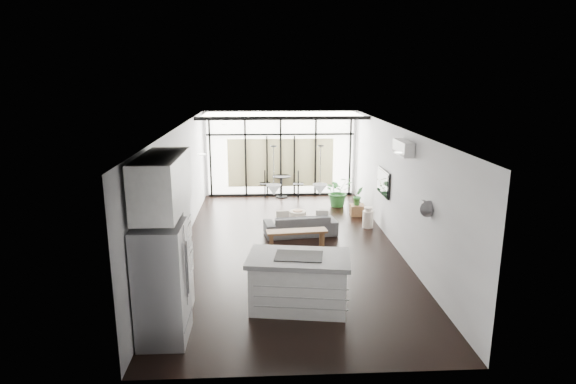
{
  "coord_description": "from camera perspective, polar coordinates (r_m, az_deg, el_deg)",
  "views": [
    {
      "loc": [
        -0.58,
        -10.71,
        3.97
      ],
      "look_at": [
        0.0,
        0.3,
        1.25
      ],
      "focal_mm": 30.0,
      "sensor_mm": 36.0,
      "label": 1
    }
  ],
  "objects": [
    {
      "name": "milk_can",
      "position": [
        12.89,
        9.46,
        -2.97
      ],
      "size": [
        0.3,
        0.3,
        0.56
      ],
      "primitive_type": "cylinder",
      "rotation": [
        0.0,
        0.0,
        0.05
      ],
      "color": "silver",
      "rests_on": "floor"
    },
    {
      "name": "pouf",
      "position": [
        13.01,
        1.15,
        -3.06
      ],
      "size": [
        0.52,
        0.52,
        0.37
      ],
      "primitive_type": "cylinder",
      "rotation": [
        0.0,
        0.0,
        0.13
      ],
      "color": "beige",
      "rests_on": "floor"
    },
    {
      "name": "plant_crate",
      "position": [
        13.93,
        8.26,
        -1.05
      ],
      "size": [
        0.44,
        0.6,
        0.24
      ],
      "primitive_type": "imported",
      "rotation": [
        0.0,
        0.0,
        0.3
      ],
      "color": "#2B6B2D",
      "rests_on": "crate"
    },
    {
      "name": "tv",
      "position": [
        12.39,
        11.26,
        1.14
      ],
      "size": [
        0.05,
        1.1,
        0.65
      ],
      "primitive_type": "cube",
      "color": "black",
      "rests_on": "wall_right"
    },
    {
      "name": "console_bench",
      "position": [
        11.22,
        1.05,
        -5.66
      ],
      "size": [
        1.43,
        0.49,
        0.45
      ],
      "primitive_type": "cube",
      "rotation": [
        0.0,
        0.0,
        0.11
      ],
      "color": "brown",
      "rests_on": "floor"
    },
    {
      "name": "sofa",
      "position": [
        12.15,
        1.49,
        -3.48
      ],
      "size": [
        1.86,
        0.78,
        0.71
      ],
      "primitive_type": "imported",
      "rotation": [
        0.0,
        0.0,
        3.28
      ],
      "color": "#4C4C4F",
      "rests_on": "floor"
    },
    {
      "name": "pendant_left",
      "position": [
        8.3,
        -1.69,
        0.25
      ],
      "size": [
        0.26,
        0.26,
        0.18
      ],
      "primitive_type": "cone",
      "color": "white",
      "rests_on": "ceiling"
    },
    {
      "name": "skylight",
      "position": [
        14.77,
        -0.76,
        9.2
      ],
      "size": [
        4.7,
        1.9,
        0.06
      ],
      "primitive_type": "cube",
      "color": "white",
      "rests_on": "ceiling"
    },
    {
      "name": "floor",
      "position": [
        11.44,
        0.08,
        -6.45
      ],
      "size": [
        5.0,
        10.0,
        0.0
      ],
      "primitive_type": "cube",
      "color": "black",
      "rests_on": "ground"
    },
    {
      "name": "upper_cabinets",
      "position": [
        7.55,
        -14.71,
        0.99
      ],
      "size": [
        0.62,
        1.75,
        0.86
      ],
      "primitive_type": "cube",
      "color": "white",
      "rests_on": "wall_left"
    },
    {
      "name": "appliance_column",
      "position": [
        8.29,
        -13.91,
        -5.79
      ],
      "size": [
        0.64,
        0.67,
        2.49
      ],
      "primitive_type": "cube",
      "color": "white",
      "rests_on": "floor"
    },
    {
      "name": "ac_unit",
      "position": [
        10.46,
        13.52,
        5.11
      ],
      "size": [
        0.22,
        0.9,
        0.3
      ],
      "primitive_type": "cube",
      "color": "white",
      "rests_on": "wall_right"
    },
    {
      "name": "wall_left",
      "position": [
        11.18,
        -12.82,
        0.22
      ],
      "size": [
        0.02,
        10.0,
        2.8
      ],
      "primitive_type": "cube",
      "color": "silver",
      "rests_on": "ground"
    },
    {
      "name": "framed_art",
      "position": [
        10.67,
        -13.14,
        0.37
      ],
      "size": [
        0.04,
        0.7,
        0.9
      ],
      "primitive_type": "cube",
      "color": "black",
      "rests_on": "wall_left"
    },
    {
      "name": "bistro_set",
      "position": [
        15.82,
        -0.77,
        0.59
      ],
      "size": [
        1.48,
        0.73,
        0.68
      ],
      "primitive_type": "cube",
      "rotation": [
        0.0,
        0.0,
        -0.12
      ],
      "color": "black",
      "rests_on": "floor"
    },
    {
      "name": "ceiling",
      "position": [
        10.79,
        0.08,
        7.63
      ],
      "size": [
        5.0,
        10.0,
        0.0
      ],
      "primitive_type": "cube",
      "color": "white",
      "rests_on": "ground"
    },
    {
      "name": "fridge",
      "position": [
        7.58,
        -14.68,
        -10.43
      ],
      "size": [
        0.71,
        0.88,
        1.83
      ],
      "primitive_type": "cube",
      "color": "#A1A1A6",
      "rests_on": "floor"
    },
    {
      "name": "wall_right",
      "position": [
        11.44,
        12.69,
        0.53
      ],
      "size": [
        0.02,
        10.0,
        2.8
      ],
      "primitive_type": "cube",
      "color": "silver",
      "rests_on": "ground"
    },
    {
      "name": "neighbour_building",
      "position": [
        15.93,
        -0.88,
        3.48
      ],
      "size": [
        3.5,
        0.02,
        1.6
      ],
      "primitive_type": "cube",
      "color": "beige",
      "rests_on": "ground"
    },
    {
      "name": "wall_front",
      "position": [
        6.29,
        2.58,
        -10.29
      ],
      "size": [
        5.0,
        0.02,
        2.8
      ],
      "primitive_type": "cube",
      "color": "silver",
      "rests_on": "ground"
    },
    {
      "name": "glazing",
      "position": [
        15.81,
        -0.87,
        4.51
      ],
      "size": [
        5.0,
        0.2,
        2.8
      ],
      "primitive_type": "cube",
      "color": "black",
      "rests_on": "ground"
    },
    {
      "name": "wall_back",
      "position": [
        15.93,
        -0.89,
        4.58
      ],
      "size": [
        5.0,
        0.02,
        2.8
      ],
      "primitive_type": "cube",
      "color": "silver",
      "rests_on": "ground"
    },
    {
      "name": "island",
      "position": [
        8.44,
        1.28,
        -10.63
      ],
      "size": [
        1.87,
        1.28,
        0.95
      ],
      "primitive_type": "cube",
      "rotation": [
        0.0,
        0.0,
        -0.15
      ],
      "color": "white",
      "rests_on": "floor"
    },
    {
      "name": "crate",
      "position": [
        14.0,
        8.22,
        -2.12
      ],
      "size": [
        0.41,
        0.41,
        0.3
      ],
      "primitive_type": "cube",
      "rotation": [
        0.0,
        0.0,
        -0.04
      ],
      "color": "brown",
      "rests_on": "floor"
    },
    {
      "name": "plant_tall",
      "position": [
        14.82,
        5.98,
        -0.3
      ],
      "size": [
        1.11,
        1.17,
        0.73
      ],
      "primitive_type": "imported",
      "rotation": [
        0.0,
        0.0,
        0.35
      ],
      "color": "#2B6B2D",
      "rests_on": "floor"
    },
    {
      "name": "cooktop",
      "position": [
        8.25,
        1.3,
        -7.58
      ],
      "size": [
        0.87,
        0.65,
        0.01
      ],
      "primitive_type": "cube",
      "rotation": [
        0.0,
        0.0,
        -0.15
      ],
      "color": "black",
      "rests_on": "island"
    },
    {
      "name": "pendant_right",
      "position": [
        8.35,
        3.81,
        0.32
      ],
      "size": [
        0.26,
        0.26,
        0.18
      ],
      "primitive_type": "cone",
      "color": "white",
      "rests_on": "ceiling"
    }
  ]
}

